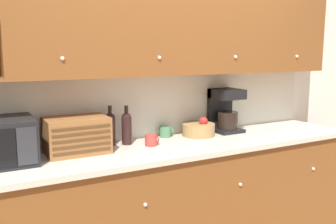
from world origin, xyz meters
name	(u,v)px	position (x,y,z in m)	size (l,w,h in m)	color
wall_back	(154,94)	(0.00, 0.03, 1.30)	(5.59, 0.06, 2.60)	white
counter_unit	(174,202)	(0.00, -0.32, 0.47)	(3.21, 0.67, 0.94)	brown
backsplash_panel	(156,105)	(0.00, -0.01, 1.21)	(3.19, 0.01, 0.53)	silver
upper_cabinets	(183,26)	(0.16, -0.17, 1.85)	(3.19, 0.36, 0.76)	brown
bread_box	(77,135)	(-0.73, -0.22, 1.07)	(0.43, 0.29, 0.26)	#996033
second_wine_bottle	(110,127)	(-0.44, -0.12, 1.08)	(0.08, 0.08, 0.31)	black
wine_bottle	(127,127)	(-0.32, -0.15, 1.08)	(0.08, 0.08, 0.30)	black
mug	(151,140)	(-0.18, -0.29, 0.99)	(0.10, 0.09, 0.09)	#B73D38
mug_blue_second	(166,132)	(0.06, -0.08, 0.99)	(0.11, 0.09, 0.09)	#4C845B
fruit_basket	(199,129)	(0.33, -0.17, 1.00)	(0.28, 0.28, 0.17)	#A87F4C
coffee_maker	(225,110)	(0.63, -0.12, 1.14)	(0.24, 0.26, 0.38)	black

